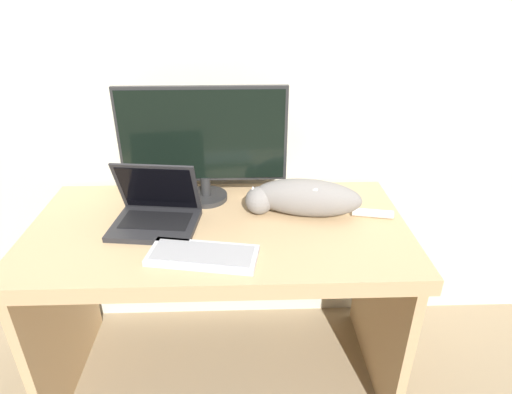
# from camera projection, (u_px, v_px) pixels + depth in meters

# --- Properties ---
(wall_back) EXTENTS (6.40, 0.06, 2.60)m
(wall_back) POSITION_uv_depth(u_px,v_px,m) (218.00, 56.00, 1.70)
(wall_back) COLOR beige
(wall_back) RESTS_ON ground_plane
(desk) EXTENTS (1.40, 0.70, 0.76)m
(desk) POSITION_uv_depth(u_px,v_px,m) (220.00, 261.00, 1.66)
(desk) COLOR tan
(desk) RESTS_ON ground_plane
(monitor) EXTENTS (0.65, 0.17, 0.47)m
(monitor) POSITION_uv_depth(u_px,v_px,m) (203.00, 141.00, 1.66)
(monitor) COLOR #282828
(monitor) RESTS_ON desk
(laptop) EXTENTS (0.33, 0.27, 0.24)m
(laptop) POSITION_uv_depth(u_px,v_px,m) (156.00, 213.00, 1.57)
(laptop) COLOR #232326
(laptop) RESTS_ON desk
(external_keyboard) EXTENTS (0.38, 0.21, 0.02)m
(external_keyboard) POSITION_uv_depth(u_px,v_px,m) (203.00, 255.00, 1.40)
(external_keyboard) COLOR #BCBCC1
(external_keyboard) RESTS_ON desk
(cat) EXTENTS (0.56, 0.21, 0.15)m
(cat) POSITION_uv_depth(u_px,v_px,m) (302.00, 197.00, 1.62)
(cat) COLOR gray
(cat) RESTS_ON desk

